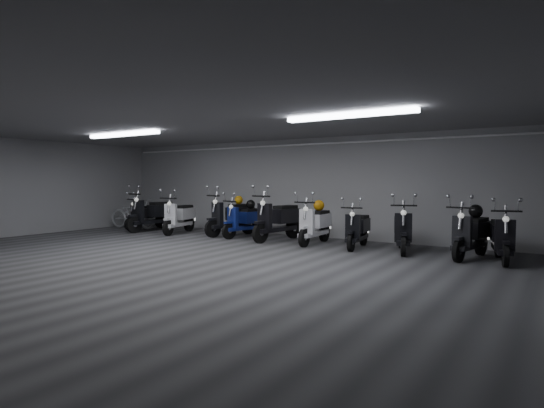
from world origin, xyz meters
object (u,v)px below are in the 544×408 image
Objects in this scene: helmet_1 at (239,200)px; scooter_3 at (231,211)px; scooter_8 at (402,222)px; scooter_0 at (146,211)px; scooter_9 at (471,226)px; helmet_0 at (476,211)px; helmet_3 at (251,204)px; scooter_4 at (244,215)px; scooter_2 at (179,211)px; bicycle at (133,211)px; scooter_10 at (502,229)px; scooter_1 at (152,208)px; scooter_7 at (358,223)px; helmet_2 at (319,205)px; scooter_5 at (277,213)px; scooter_6 at (315,218)px.

scooter_3 is at bearing -104.13° from helmet_1.
scooter_0 is at bearing 160.44° from scooter_8.
scooter_9 is (1.43, -0.08, -0.00)m from scooter_8.
helmet_0 reaches higher than helmet_3.
scooter_4 is at bearing 179.84° from helmet_0.
helmet_1 is (0.07, 0.26, 0.30)m from scooter_3.
scooter_2 is at bearing -165.49° from helmet_3.
scooter_2 is at bearing 162.09° from scooter_8.
helmet_3 is (4.61, 0.35, 0.33)m from bicycle.
scooter_9 is at bearing 160.72° from scooter_10.
scooter_0 is 1.68m from scooter_2.
scooter_9 reaches higher than helmet_1.
scooter_9 is (9.32, 0.10, -0.07)m from scooter_1.
helmet_2 is at bearing 157.53° from scooter_7.
scooter_4 is (3.35, 0.36, -0.09)m from scooter_1.
scooter_4 reaches higher than helmet_0.
scooter_8 is (3.38, -0.10, -0.08)m from scooter_5.
helmet_0 is at bearing 90.00° from scooter_9.
helmet_0 is 6.50m from helmet_1.
scooter_0 is 3.46m from helmet_1.
scooter_4 is at bearing -176.06° from scooter_5.
scooter_4 is 6.55m from scooter_10.
scooter_1 is 7.05× the size of helmet_0.
scooter_5 is at bearing 164.53° from scooter_10.
helmet_2 is at bearing 90.00° from scooter_6.
scooter_9 is at bearing -22.57° from scooter_8.
scooter_2 reaches higher than scooter_9.
helmet_1 is at bearing -174.41° from scooter_9.
scooter_4 is 6.02m from helmet_0.
scooter_6 is 1.04× the size of scooter_10.
helmet_0 reaches higher than helmet_2.
scooter_6 is 6.88m from bicycle.
scooter_9 reaches higher than scooter_7.
bicycle is at bearing 175.05° from scooter_1.
scooter_6 is at bearing 9.36° from scooter_3.
bicycle reaches higher than helmet_2.
scooter_9 is (3.66, -0.11, -0.00)m from scooter_6.
scooter_8 is 9.10m from bicycle.
scooter_10 is at bearing -9.39° from scooter_7.
scooter_9 is 6.48× the size of helmet_2.
scooter_2 is 8.17m from scooter_9.
scooter_2 reaches higher than helmet_1.
scooter_1 is 1.14× the size of scooter_10.
scooter_6 is at bearing 6.87° from scooter_4.
scooter_3 is 1.70m from scooter_5.
scooter_9 reaches higher than scooter_4.
scooter_10 is at bearing 7.71° from scooter_4.
scooter_5 is at bearing 169.22° from scooter_7.
scooter_4 reaches higher than helmet_3.
scooter_9 is at bearing -5.62° from helmet_2.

